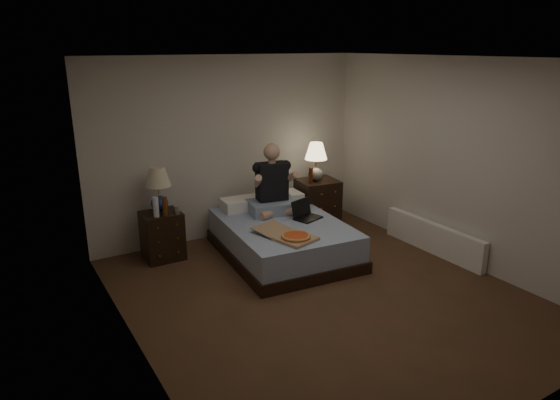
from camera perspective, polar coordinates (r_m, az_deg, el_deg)
floor at (r=5.58m, az=4.88°, el=-10.75°), size 4.00×4.50×0.00m
ceiling at (r=4.93m, az=5.65°, el=15.84°), size 4.00×4.50×0.00m
wall_back at (r=7.00m, az=-5.77°, el=5.96°), size 4.00×0.00×2.50m
wall_front at (r=3.67m, az=26.66°, el=-6.62°), size 4.00×0.00×2.50m
wall_left at (r=4.29m, az=-16.86°, el=-2.11°), size 0.00×4.50×2.50m
wall_right at (r=6.48m, az=19.69°, el=4.09°), size 0.00×4.50×2.50m
bed at (r=6.44m, az=0.34°, el=-4.45°), size 1.56×1.98×0.46m
nightstand_left at (r=6.51m, az=-13.30°, el=-3.98°), size 0.47×0.43×0.61m
nightstand_right at (r=7.42m, az=4.30°, el=-0.44°), size 0.62×0.57×0.73m
lamp_left at (r=6.42m, az=-13.70°, el=1.22°), size 0.34×0.34×0.56m
lamp_right at (r=7.23m, az=4.12°, el=4.38°), size 0.40×0.40×0.56m
water_bottle at (r=6.23m, az=-14.00°, el=-0.79°), size 0.07×0.07×0.25m
soda_can at (r=6.30m, az=-11.73°, el=-1.13°), size 0.07×0.07×0.10m
beer_bottle_left at (r=6.27m, az=-13.02°, el=-0.69°), size 0.06×0.06×0.23m
beer_bottle_right at (r=7.11m, az=3.56°, el=2.81°), size 0.06×0.06×0.23m
person at (r=6.58m, az=-0.79°, el=2.43°), size 0.74×0.63×0.93m
laptop at (r=6.44m, az=3.25°, el=-1.16°), size 0.41×0.37×0.24m
pizza_box at (r=5.76m, az=1.82°, el=-4.25°), size 0.58×0.84×0.08m
radiator at (r=6.85m, az=17.09°, el=-4.17°), size 0.10×1.60×0.40m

